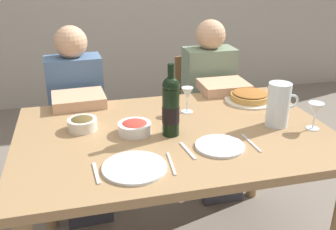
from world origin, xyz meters
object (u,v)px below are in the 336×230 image
at_px(dinner_plate_right_setting, 135,167).
at_px(diner_right, 213,104).
at_px(wine_glass_left_diner, 187,95).
at_px(wine_glass_right_diner, 315,110).
at_px(chair_right, 202,108).
at_px(wine_bottle, 171,106).
at_px(salad_bowl, 135,127).
at_px(dinner_plate_left_setting, 220,146).
at_px(dining_table, 175,148).
at_px(water_pitcher, 278,107).
at_px(baked_tart, 250,97).
at_px(olive_bowl, 82,123).
at_px(diner_left, 79,117).
at_px(chair_left, 78,120).

bearing_deg(dinner_plate_right_setting, diner_right, 53.89).
distance_m(wine_glass_left_diner, wine_glass_right_diner, 0.64).
bearing_deg(chair_right, wine_bottle, 63.09).
xyz_separation_m(salad_bowl, dinner_plate_left_setting, (0.34, -0.24, -0.03)).
height_order(dining_table, dinner_plate_right_setting, dinner_plate_right_setting).
xyz_separation_m(dining_table, wine_glass_left_diner, (0.13, 0.22, 0.19)).
bearing_deg(water_pitcher, chair_right, 93.36).
height_order(baked_tart, diner_right, diner_right).
xyz_separation_m(water_pitcher, diner_right, (-0.06, 0.71, -0.24)).
distance_m(baked_tart, chair_right, 0.67).
relative_size(olive_bowl, chair_right, 0.16).
relative_size(dinner_plate_left_setting, diner_left, 0.19).
distance_m(wine_bottle, dinner_plate_left_setting, 0.29).
relative_size(dining_table, dinner_plate_right_setting, 5.79).
bearing_deg(wine_bottle, olive_bowl, 158.47).
xyz_separation_m(wine_glass_right_diner, diner_left, (-1.10, 0.78, -0.24)).
bearing_deg(baked_tart, wine_bottle, -150.29).
relative_size(dinner_plate_left_setting, dinner_plate_right_setting, 0.85).
bearing_deg(wine_glass_right_diner, baked_tart, 107.00).
height_order(dining_table, wine_glass_right_diner, wine_glass_right_diner).
height_order(salad_bowl, wine_glass_left_diner, wine_glass_left_diner).
bearing_deg(dinner_plate_left_setting, wine_glass_left_diner, 92.80).
bearing_deg(wine_glass_left_diner, dinner_plate_left_setting, -87.20).
distance_m(chair_left, diner_left, 0.26).
xyz_separation_m(dinner_plate_right_setting, chair_right, (0.70, 1.19, -0.27)).
xyz_separation_m(dining_table, olive_bowl, (-0.43, 0.13, 0.13)).
relative_size(wine_bottle, diner_right, 0.30).
relative_size(dinner_plate_left_setting, chair_right, 0.25).
distance_m(olive_bowl, diner_right, 1.04).
distance_m(wine_glass_right_diner, diner_left, 1.37).
xyz_separation_m(wine_bottle, wine_glass_right_diner, (0.69, -0.11, -0.05)).
bearing_deg(diner_right, chair_right, -89.90).
xyz_separation_m(dinner_plate_left_setting, chair_left, (-0.60, 1.09, -0.27)).
relative_size(dinner_plate_left_setting, chair_left, 0.25).
xyz_separation_m(dining_table, wine_glass_right_diner, (0.66, -0.14, 0.19)).
xyz_separation_m(wine_glass_right_diner, dinner_plate_right_setting, (-0.90, -0.16, -0.09)).
height_order(wine_bottle, chair_left, wine_bottle).
bearing_deg(dinner_plate_left_setting, water_pitcher, 23.27).
bearing_deg(diner_right, wine_glass_right_diner, 105.37).
bearing_deg(chair_right, dinner_plate_right_setting, 60.23).
bearing_deg(baked_tart, dining_table, -151.31).
relative_size(dining_table, chair_right, 1.72).
height_order(wine_glass_left_diner, diner_right, diner_right).
bearing_deg(chair_left, water_pitcher, 132.92).
height_order(dining_table, chair_left, chair_left).
distance_m(diner_left, diner_right, 0.89).
bearing_deg(wine_glass_left_diner, diner_left, 143.61).
bearing_deg(diner_left, diner_right, 177.99).
relative_size(water_pitcher, dinner_plate_left_setting, 1.00).
distance_m(olive_bowl, diner_left, 0.54).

